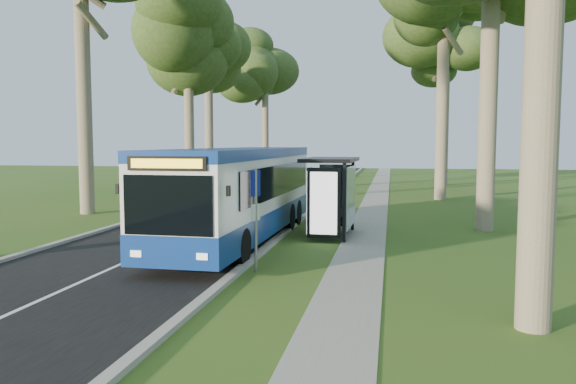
# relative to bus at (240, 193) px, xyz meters

# --- Properties ---
(ground) EXTENTS (120.00, 120.00, 0.00)m
(ground) POSITION_rel_bus_xyz_m (1.20, -1.94, -1.67)
(ground) COLOR #31591C
(ground) RESTS_ON ground
(road) EXTENTS (7.00, 100.00, 0.02)m
(road) POSITION_rel_bus_xyz_m (-2.30, 8.06, -1.66)
(road) COLOR black
(road) RESTS_ON ground
(kerb_east) EXTENTS (0.25, 100.00, 0.12)m
(kerb_east) POSITION_rel_bus_xyz_m (1.20, 8.06, -1.61)
(kerb_east) COLOR #9E9B93
(kerb_east) RESTS_ON ground
(kerb_west) EXTENTS (0.25, 100.00, 0.12)m
(kerb_west) POSITION_rel_bus_xyz_m (-5.80, 8.06, -1.61)
(kerb_west) COLOR #9E9B93
(kerb_west) RESTS_ON ground
(centre_line) EXTENTS (0.12, 100.00, 0.00)m
(centre_line) POSITION_rel_bus_xyz_m (-2.30, 8.06, -1.64)
(centre_line) COLOR white
(centre_line) RESTS_ON road
(footpath) EXTENTS (1.50, 100.00, 0.02)m
(footpath) POSITION_rel_bus_xyz_m (4.20, 8.06, -1.66)
(footpath) COLOR gray
(footpath) RESTS_ON ground
(bus) EXTENTS (2.83, 12.19, 3.21)m
(bus) POSITION_rel_bus_xyz_m (0.00, 0.00, 0.00)
(bus) COLOR white
(bus) RESTS_ON ground
(bus_stop_sign) EXTENTS (0.18, 0.37, 2.73)m
(bus_stop_sign) POSITION_rel_bus_xyz_m (1.61, -4.38, 0.02)
(bus_stop_sign) COLOR gray
(bus_stop_sign) RESTS_ON ground
(bus_shelter) EXTENTS (1.91, 3.39, 2.86)m
(bus_shelter) POSITION_rel_bus_xyz_m (3.07, 1.30, 0.36)
(bus_shelter) COLOR black
(bus_shelter) RESTS_ON ground
(litter_bin) EXTENTS (0.55, 0.55, 0.96)m
(litter_bin) POSITION_rel_bus_xyz_m (2.34, 5.11, -1.18)
(litter_bin) COLOR black
(litter_bin) RESTS_ON ground
(car_white) EXTENTS (2.61, 4.74, 1.53)m
(car_white) POSITION_rel_bus_xyz_m (-7.17, 26.71, -0.90)
(car_white) COLOR silver
(car_white) RESTS_ON ground
(car_silver) EXTENTS (2.54, 5.04, 1.58)m
(car_silver) POSITION_rel_bus_xyz_m (-7.08, 30.74, -0.87)
(car_silver) COLOR #ADAFB5
(car_silver) RESTS_ON ground
(tree_west_c) EXTENTS (5.20, 5.20, 12.79)m
(tree_west_c) POSITION_rel_bus_xyz_m (-7.80, 16.06, 7.83)
(tree_west_c) COLOR #7A6B56
(tree_west_c) RESTS_ON ground
(tree_west_d) EXTENTS (5.20, 5.20, 15.96)m
(tree_west_d) POSITION_rel_bus_xyz_m (-9.80, 26.06, 10.15)
(tree_west_d) COLOR #7A6B56
(tree_west_d) RESTS_ON ground
(tree_west_e) EXTENTS (5.20, 5.20, 13.94)m
(tree_west_e) POSITION_rel_bus_xyz_m (-7.30, 36.06, 8.67)
(tree_west_e) COLOR #7A6B56
(tree_west_e) RESTS_ON ground
(tree_east_d) EXTENTS (5.20, 5.20, 15.78)m
(tree_east_d) POSITION_rel_bus_xyz_m (9.20, 28.06, 10.02)
(tree_east_d) COLOR #7A6B56
(tree_east_d) RESTS_ON ground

